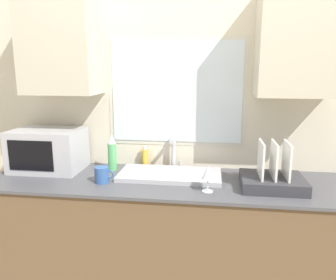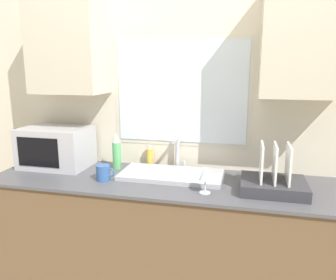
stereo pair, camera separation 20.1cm
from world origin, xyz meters
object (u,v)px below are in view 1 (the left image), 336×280
at_px(mug_near_sink, 102,175).
at_px(spray_bottle, 112,153).
at_px(soap_bottle, 145,157).
at_px(dish_rack, 272,178).
at_px(wine_glass, 208,173).
at_px(microwave, 48,150).
at_px(faucet, 174,150).

bearing_deg(mug_near_sink, spray_bottle, 92.89).
height_order(soap_bottle, mug_near_sink, soap_bottle).
xyz_separation_m(dish_rack, wine_glass, (-0.40, -0.12, 0.06)).
height_order(soap_bottle, wine_glass, same).
relative_size(dish_rack, wine_glass, 2.35).
relative_size(spray_bottle, soap_bottle, 1.64).
distance_m(microwave, spray_bottle, 0.47).
bearing_deg(dish_rack, spray_bottle, 168.73).
distance_m(dish_rack, mug_near_sink, 1.08).
bearing_deg(microwave, mug_near_sink, -24.53).
bearing_deg(spray_bottle, microwave, -173.47).
distance_m(faucet, microwave, 0.91).
height_order(spray_bottle, wine_glass, spray_bottle).
distance_m(dish_rack, wine_glass, 0.42).
distance_m(faucet, wine_glass, 0.49).
bearing_deg(wine_glass, spray_bottle, 153.98).
xyz_separation_m(faucet, soap_bottle, (-0.22, 0.03, -0.07)).
bearing_deg(mug_near_sink, dish_rack, 2.78).
xyz_separation_m(faucet, spray_bottle, (-0.44, -0.08, -0.02)).
bearing_deg(microwave, faucet, 8.52).
xyz_separation_m(faucet, wine_glass, (0.26, -0.42, -0.03)).
bearing_deg(soap_bottle, wine_glass, -43.27).
height_order(faucet, dish_rack, dish_rack).
bearing_deg(mug_near_sink, soap_bottle, 61.32).
relative_size(dish_rack, soap_bottle, 2.35).
relative_size(spray_bottle, mug_near_sink, 2.09).
bearing_deg(microwave, soap_bottle, 13.26).
xyz_separation_m(spray_bottle, mug_near_sink, (0.01, -0.27, -0.08)).
distance_m(spray_bottle, mug_near_sink, 0.28).
relative_size(dish_rack, spray_bottle, 1.43).
distance_m(microwave, soap_bottle, 0.71).
distance_m(faucet, spray_bottle, 0.45).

